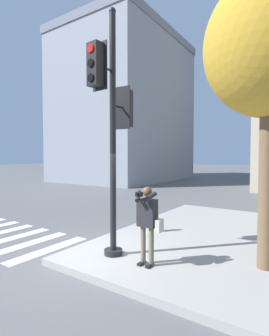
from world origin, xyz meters
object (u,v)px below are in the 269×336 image
object	(u,v)px
street_tree	(269,48)
fire_hydrant	(156,220)
person_photographer	(148,219)
traffic_signal_pole	(112,117)

from	to	relation	value
street_tree	fire_hydrant	xyz separation A→B (m)	(-3.16, 1.06, -4.07)
person_photographer	fire_hydrant	distance (m)	2.60
traffic_signal_pole	street_tree	size ratio (longest dim) A/B	0.96
traffic_signal_pole	person_photographer	world-z (taller)	traffic_signal_pole
person_photographer	street_tree	bearing A→B (deg)	30.44
street_tree	fire_hydrant	world-z (taller)	street_tree
traffic_signal_pole	fire_hydrant	distance (m)	3.61
street_tree	fire_hydrant	bearing A→B (deg)	161.43
traffic_signal_pole	person_photographer	size ratio (longest dim) A/B	3.41
traffic_signal_pole	fire_hydrant	xyz separation A→B (m)	(-0.10, 2.21, -2.84)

